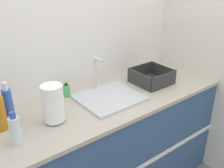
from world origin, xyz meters
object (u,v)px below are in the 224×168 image
(dish_rack, at_px, (151,78))
(soap_dispenser, at_px, (66,90))
(sink, at_px, (109,96))
(paper_towel_roll, at_px, (53,104))
(bottle_blue, at_px, (8,105))
(bottle_clear, at_px, (15,130))

(dish_rack, relative_size, soap_dispenser, 2.74)
(sink, distance_m, soap_dispenser, 0.33)
(sink, bearing_deg, paper_towel_roll, -175.83)
(sink, distance_m, dish_rack, 0.46)
(sink, distance_m, bottle_blue, 0.70)
(soap_dispenser, bearing_deg, sink, -45.39)
(paper_towel_roll, height_order, dish_rack, paper_towel_roll)
(sink, height_order, paper_towel_roll, sink)
(bottle_clear, bearing_deg, paper_towel_roll, 16.24)
(bottle_blue, height_order, bottle_clear, bottle_blue)
(dish_rack, height_order, bottle_blue, bottle_blue)
(sink, relative_size, bottle_clear, 2.18)
(sink, bearing_deg, bottle_blue, 168.44)
(paper_towel_roll, bearing_deg, soap_dispenser, 48.54)
(dish_rack, distance_m, soap_dispenser, 0.72)
(bottle_clear, bearing_deg, sink, 8.74)
(sink, relative_size, dish_rack, 1.55)
(bottle_blue, bearing_deg, dish_rack, -6.52)
(dish_rack, bearing_deg, sink, -178.91)
(bottle_blue, relative_size, bottle_clear, 1.34)
(bottle_blue, bearing_deg, sink, -11.56)
(paper_towel_roll, distance_m, dish_rack, 0.93)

